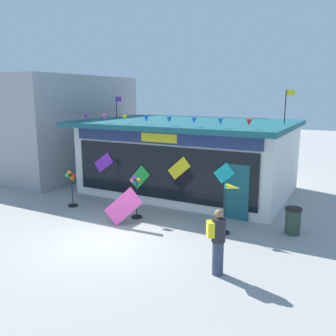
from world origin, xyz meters
name	(u,v)px	position (x,y,z in m)	size (l,w,h in m)	color
ground_plane	(106,242)	(0.00, 0.00, 0.00)	(80.00, 80.00, 0.00)	#9E9B99
kite_shop_building	(190,156)	(-0.27, 6.60, 1.64)	(9.05, 6.46, 4.57)	silver
wind_spinner_far_left	(71,185)	(-3.37, 2.18, 0.89)	(0.40, 0.38, 1.48)	black
wind_spinner_left	(136,195)	(-0.37, 2.24, 0.86)	(0.38, 0.38, 1.58)	black
wind_spinner_center_left	(230,202)	(3.08, 2.33, 1.07)	(0.68, 0.34, 1.65)	black
person_near_camera	(217,240)	(3.65, -0.29, 0.89)	(0.48, 0.43, 1.68)	#333D56
trash_bin	(293,221)	(4.86, 3.32, 0.44)	(0.52, 0.52, 0.87)	#2D4238
display_kite_on_ground	(123,207)	(-0.34, 1.42, 0.67)	(0.69, 0.03, 1.25)	#EA4CA3
neighbour_building	(47,125)	(-9.37, 6.81, 2.67)	(7.04, 7.92, 5.33)	#99999E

